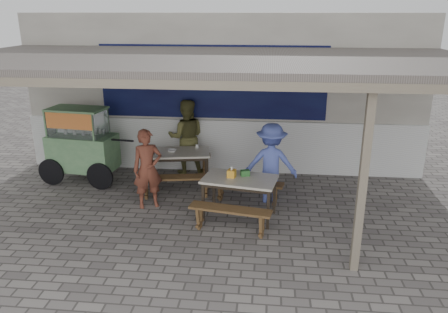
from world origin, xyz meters
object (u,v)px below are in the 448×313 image
condiment_bowl (172,151)px  tissue_box (232,173)px  patron_wall_side (186,137)px  patron_right_table (271,163)px  table_right (240,182)px  bench_left_wall (178,160)px  condiment_jar (197,146)px  vendor_cart (81,142)px  bench_right_wall (247,187)px  table_left (176,155)px  bench_right_street (230,215)px  donation_box (245,173)px  patron_street_side (148,169)px  bench_left_street (176,182)px

condiment_bowl → tissue_box: bearing=-44.3°
patron_wall_side → patron_right_table: (1.90, -1.39, -0.07)m
table_right → bench_left_wall: bearing=137.5°
condiment_jar → tissue_box: bearing=-61.7°
vendor_cart → condiment_jar: vendor_cart is taller
bench_right_wall → vendor_cart: size_ratio=0.68×
tissue_box → condiment_bowl: tissue_box is taller
table_left → patron_wall_side: patron_wall_side is taller
bench_left_wall → patron_right_table: patron_right_table is taller
condiment_jar → bench_left_wall: bearing=145.6°
vendor_cart → patron_right_table: bearing=-2.2°
table_right → bench_right_street: bearing=-90.0°
bench_right_street → donation_box: bearing=85.2°
tissue_box → bench_right_wall: bearing=66.3°
donation_box → patron_street_side: bearing=175.1°
patron_wall_side → tissue_box: 2.44m
table_left → condiment_bowl: (-0.08, -0.02, 0.10)m
donation_box → patron_wall_side: bearing=125.3°
donation_box → bench_left_wall: bearing=130.5°
patron_street_side → donation_box: 1.83m
condiment_bowl → table_left: bearing=12.2°
patron_street_side → bench_left_street: bearing=21.2°
tissue_box → donation_box: tissue_box is taller
bench_right_street → vendor_cart: (-3.38, 2.03, 0.54)m
patron_wall_side → patron_street_side: bearing=69.1°
patron_right_table → tissue_box: patron_right_table is taller
condiment_bowl → patron_right_table: bearing=-16.2°
patron_street_side → condiment_jar: 1.57m
bench_right_street → patron_street_side: 1.90m
table_left → bench_left_wall: table_left is taller
bench_right_wall → donation_box: (-0.02, -0.49, 0.47)m
patron_right_table → donation_box: size_ratio=9.95×
table_right → bench_left_street: bearing=161.5°
vendor_cart → patron_wall_side: 2.26m
table_right → condiment_bowl: size_ratio=7.67×
patron_street_side → condiment_jar: (0.70, 1.40, 0.04)m
bench_right_wall → bench_right_street: bearing=-90.0°
patron_right_table → tissue_box: bearing=48.4°
bench_right_street → bench_left_wall: bearing=128.7°
patron_right_table → bench_right_street: bearing=66.3°
vendor_cart → tissue_box: (3.35, -1.38, -0.06)m
bench_left_street → bench_right_street: size_ratio=1.07×
vendor_cart → donation_box: vendor_cart is taller
bench_left_wall → vendor_cart: bearing=-172.9°
table_left → donation_box: bearing=-49.9°
bench_left_wall → table_left: bearing=-90.0°
table_right → condiment_bowl: condiment_bowl is taller
table_left → tissue_box: tissue_box is taller
patron_street_side → condiment_bowl: patron_street_side is taller
table_right → vendor_cart: size_ratio=0.67×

